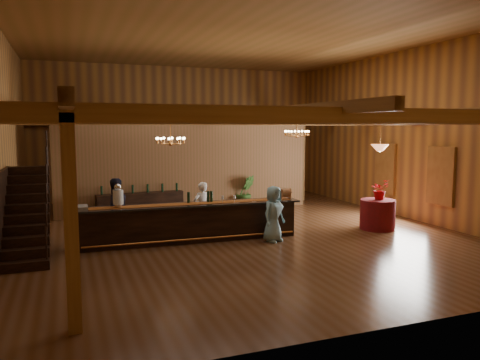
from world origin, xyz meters
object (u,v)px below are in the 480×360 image
object	(u,v)px
staff_second	(115,210)
guest	(274,214)
chandelier_right	(297,133)
beverage_dispenser	(118,196)
round_table	(378,214)
tasting_bar	(190,222)
floor_plant	(246,192)
bartender	(202,208)
backbar_shelf	(141,205)
raffle_drum	(285,193)
pendant_lamp	(380,148)
chandelier_left	(171,140)

from	to	relation	value
staff_second	guest	world-z (taller)	staff_second
chandelier_right	staff_second	xyz separation A→B (m)	(-5.95, -1.19, -1.97)
beverage_dispenser	round_table	xyz separation A→B (m)	(7.36, -0.60, -0.84)
tasting_bar	floor_plant	xyz separation A→B (m)	(3.09, 4.00, 0.12)
bartender	backbar_shelf	bearing A→B (deg)	-84.38
raffle_drum	staff_second	world-z (taller)	staff_second
pendant_lamp	bartender	distance (m)	5.42
tasting_bar	chandelier_left	size ratio (longest dim) A/B	7.51
tasting_bar	beverage_dispenser	size ratio (longest dim) A/B	10.01
round_table	pendant_lamp	xyz separation A→B (m)	(-0.00, 0.00, 1.96)
backbar_shelf	bartender	distance (m)	3.35
raffle_drum	chandelier_left	xyz separation A→B (m)	(-2.95, 1.19, 1.46)
backbar_shelf	guest	xyz separation A→B (m)	(2.76, -4.67, 0.33)
raffle_drum	staff_second	size ratio (longest dim) A/B	0.20
chandelier_right	floor_plant	size ratio (longest dim) A/B	0.63
bartender	chandelier_left	bearing A→B (deg)	-33.07
pendant_lamp	staff_second	world-z (taller)	pendant_lamp
bartender	staff_second	distance (m)	2.39
tasting_bar	pendant_lamp	size ratio (longest dim) A/B	6.67
chandelier_left	guest	bearing A→B (deg)	-38.38
backbar_shelf	floor_plant	bearing A→B (deg)	-4.84
pendant_lamp	floor_plant	size ratio (longest dim) A/B	0.71
beverage_dispenser	raffle_drum	xyz separation A→B (m)	(4.51, -0.25, -0.11)
bartender	floor_plant	xyz separation A→B (m)	(2.55, 3.18, -0.10)
beverage_dispenser	guest	world-z (taller)	beverage_dispenser
backbar_shelf	staff_second	distance (m)	3.35
staff_second	bartender	bearing A→B (deg)	166.86
raffle_drum	guest	bearing A→B (deg)	-135.26
backbar_shelf	chandelier_left	bearing A→B (deg)	-87.25
chandelier_left	guest	xyz separation A→B (m)	(2.31, -1.83, -1.90)
pendant_lamp	guest	size ratio (longest dim) A/B	0.61
round_table	pendant_lamp	bearing A→B (deg)	180.00
round_table	chandelier_left	size ratio (longest dim) A/B	1.27
beverage_dispenser	staff_second	bearing A→B (deg)	92.46
floor_plant	chandelier_right	bearing A→B (deg)	-63.65
chandelier_right	guest	xyz separation A→B (m)	(-2.06, -2.73, -2.07)
round_table	floor_plant	distance (m)	5.11
beverage_dispenser	bartender	world-z (taller)	beverage_dispenser
round_table	tasting_bar	bearing A→B (deg)	174.98
chandelier_left	bartender	bearing A→B (deg)	-16.31
backbar_shelf	round_table	world-z (taller)	round_table
pendant_lamp	staff_second	bearing A→B (deg)	170.35
chandelier_left	guest	size ratio (longest dim) A/B	0.54
chandelier_left	bartender	xyz separation A→B (m)	(0.81, -0.24, -1.90)
pendant_lamp	staff_second	distance (m)	7.65
round_table	floor_plant	xyz separation A→B (m)	(-2.44, 4.48, 0.19)
staff_second	floor_plant	distance (m)	5.90
beverage_dispenser	chandelier_left	xyz separation A→B (m)	(1.55, 0.94, 1.35)
pendant_lamp	bartender	bearing A→B (deg)	165.40
tasting_bar	chandelier_right	distance (m)	5.09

